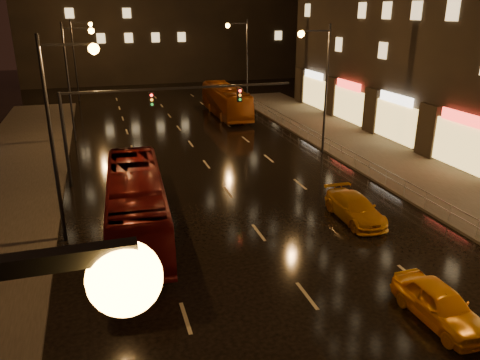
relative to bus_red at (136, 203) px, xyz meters
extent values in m
plane|color=black|center=(6.00, 8.08, -1.64)|extent=(140.00, 140.00, 0.00)
cube|color=#38332D|center=(19.50, 3.08, -1.57)|extent=(7.00, 70.00, 0.15)
cylinder|color=black|center=(-3.60, 8.08, 1.46)|extent=(0.22, 0.22, 6.20)
cube|color=black|center=(4.00, 8.08, 4.46)|extent=(15.20, 0.14, 0.14)
cube|color=black|center=(2.00, 8.08, 3.81)|extent=(0.32, 0.18, 0.95)
cube|color=black|center=(8.00, 8.08, 3.81)|extent=(0.32, 0.18, 0.95)
sphere|color=#FF1E19|center=(2.00, 7.96, 4.11)|extent=(0.18, 0.18, 0.18)
sphere|color=orange|center=(-1.30, -19.92, 7.66)|extent=(0.50, 0.50, 0.50)
cylinder|color=#99999E|center=(16.20, 32.08, -0.99)|extent=(0.04, 0.04, 1.00)
cube|color=#99999E|center=(16.20, 6.08, -0.54)|extent=(0.05, 56.00, 0.05)
cube|color=#99999E|center=(16.20, 6.08, -0.94)|extent=(0.05, 56.00, 0.05)
imported|color=#520B0C|center=(0.00, 0.00, 0.00)|extent=(3.41, 11.93, 3.28)
imported|color=#8C3F0E|center=(12.00, 26.36, 0.00)|extent=(2.85, 11.78, 3.28)
imported|color=orange|center=(10.00, -10.81, -0.94)|extent=(1.80, 4.20, 1.41)
imported|color=#C68112|center=(11.61, -1.92, -0.96)|extent=(1.99, 4.71, 1.36)
camera|label=1|loc=(-1.35, -22.67, 9.30)|focal=35.00mm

